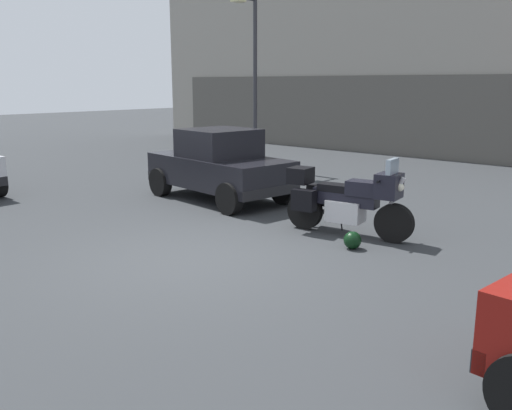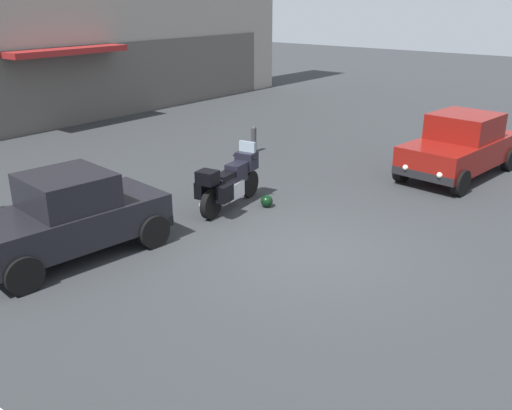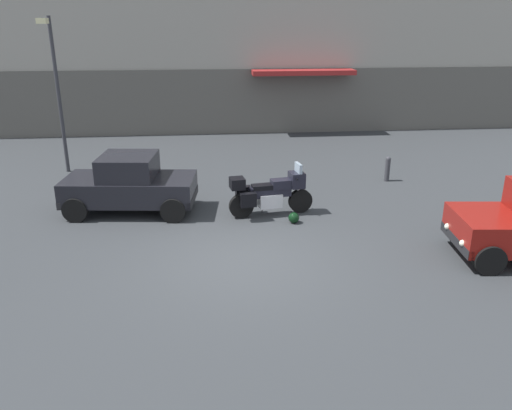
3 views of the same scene
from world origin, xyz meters
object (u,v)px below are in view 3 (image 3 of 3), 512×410
motorcycle (270,193)px  streetlamp_curbside (56,81)px  car_compact_side (130,184)px  bollard_curbside (388,168)px  helmet (294,218)px

motorcycle → streetlamp_curbside: size_ratio=0.45×
car_compact_side → bollard_curbside: size_ratio=4.48×
car_compact_side → streetlamp_curbside: streetlamp_curbside is taller
helmet → bollard_curbside: (3.55, 3.24, 0.29)m
car_compact_side → bollard_curbside: (7.76, 2.01, -0.34)m
motorcycle → car_compact_side: car_compact_side is taller
helmet → streetlamp_curbside: bearing=142.8°
streetlamp_curbside → bollard_curbside: size_ratio=6.21×
motorcycle → helmet: 0.96m
helmet → streetlamp_curbside: size_ratio=0.06×
helmet → bollard_curbside: bollard_curbside is taller
streetlamp_curbside → bollard_curbside: streetlamp_curbside is taller
motorcycle → bollard_curbside: bearing=23.5°
motorcycle → bollard_curbside: size_ratio=2.81×
helmet → streetlamp_curbside: streetlamp_curbside is taller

